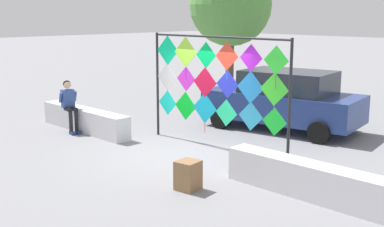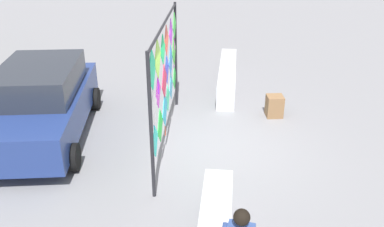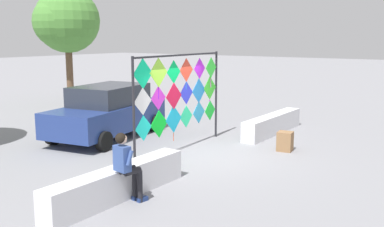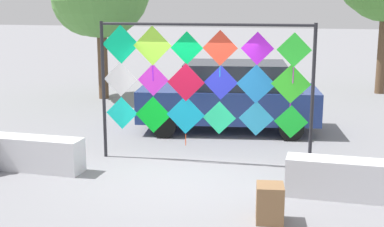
{
  "view_description": "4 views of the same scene",
  "coord_description": "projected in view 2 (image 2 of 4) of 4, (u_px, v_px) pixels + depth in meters",
  "views": [
    {
      "loc": [
        8.58,
        -8.17,
        3.45
      ],
      "look_at": [
        0.02,
        0.35,
        1.0
      ],
      "focal_mm": 46.64,
      "sensor_mm": 36.0,
      "label": 1
    },
    {
      "loc": [
        -8.37,
        -0.43,
        4.88
      ],
      "look_at": [
        0.12,
        0.48,
        0.79
      ],
      "focal_mm": 38.34,
      "sensor_mm": 36.0,
      "label": 2
    },
    {
      "loc": [
        -10.38,
        -6.63,
        3.39
      ],
      "look_at": [
        -0.26,
        0.36,
        1.25
      ],
      "focal_mm": 41.41,
      "sensor_mm": 36.0,
      "label": 3
    },
    {
      "loc": [
        2.63,
        -9.18,
        3.29
      ],
      "look_at": [
        0.03,
        0.66,
        1.13
      ],
      "focal_mm": 49.24,
      "sensor_mm": 36.0,
      "label": 4
    }
  ],
  "objects": [
    {
      "name": "plaza_ledge_right",
      "position": [
        227.0,
        76.0,
        12.97
      ],
      "size": [
        3.81,
        0.51,
        0.67
      ],
      "primitive_type": "cube",
      "color": "silver",
      "rests_on": "ground"
    },
    {
      "name": "kite_display_rack",
      "position": [
        165.0,
        72.0,
        9.11
      ],
      "size": [
        4.4,
        0.24,
        2.91
      ],
      "color": "#232328",
      "rests_on": "ground"
    },
    {
      "name": "parked_car",
      "position": [
        41.0,
        102.0,
        9.79
      ],
      "size": [
        4.84,
        2.8,
        1.78
      ],
      "color": "navy",
      "rests_on": "ground"
    },
    {
      "name": "cardboard_box_large",
      "position": [
        274.0,
        106.0,
        11.04
      ],
      "size": [
        0.47,
        0.49,
        0.59
      ],
      "primitive_type": "cube",
      "rotation": [
        0.0,
        0.0,
        0.15
      ],
      "color": "olive",
      "rests_on": "ground"
    },
    {
      "name": "ground",
      "position": [
        212.0,
        147.0,
        9.66
      ],
      "size": [
        120.0,
        120.0,
        0.0
      ],
      "primitive_type": "plane",
      "color": "gray"
    }
  ]
}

